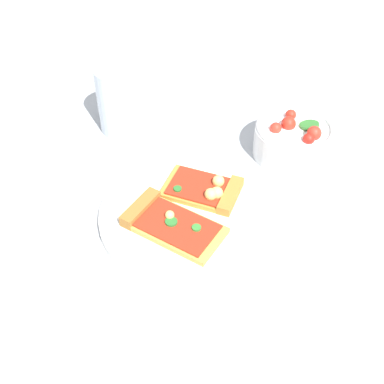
# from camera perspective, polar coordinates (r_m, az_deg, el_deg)

# --- Properties ---
(ground_plane) EXTENTS (2.40, 2.40, 0.00)m
(ground_plane) POSITION_cam_1_polar(r_m,az_deg,el_deg) (0.76, -3.99, -1.94)
(ground_plane) COLOR #B2B7BC
(ground_plane) RESTS_ON ground
(plate) EXTENTS (0.27, 0.27, 0.01)m
(plate) POSITION_cam_1_polar(r_m,az_deg,el_deg) (0.74, -0.12, -2.58)
(plate) COLOR white
(plate) RESTS_ON ground_plane
(pizza_slice_near) EXTENTS (0.11, 0.15, 0.02)m
(pizza_slice_near) POSITION_cam_1_polar(r_m,az_deg,el_deg) (0.71, -2.74, -3.54)
(pizza_slice_near) COLOR gold
(pizza_slice_near) RESTS_ON plate
(pizza_slice_far) EXTENTS (0.12, 0.13, 0.03)m
(pizza_slice_far) POSITION_cam_1_polar(r_m,az_deg,el_deg) (0.76, 1.90, 0.21)
(pizza_slice_far) COLOR gold
(pizza_slice_far) RESTS_ON plate
(salad_bowl) EXTENTS (0.13, 0.13, 0.07)m
(salad_bowl) POSITION_cam_1_polar(r_m,az_deg,el_deg) (0.85, 11.52, 5.97)
(salad_bowl) COLOR white
(salad_bowl) RESTS_ON ground_plane
(soda_glass) EXTENTS (0.08, 0.08, 0.12)m
(soda_glass) POSITION_cam_1_polar(r_m,az_deg,el_deg) (0.89, -8.12, 10.20)
(soda_glass) COLOR silver
(soda_glass) RESTS_ON ground_plane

